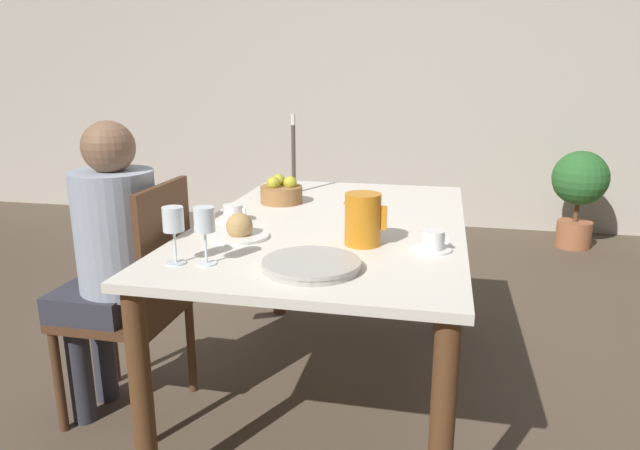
{
  "coord_description": "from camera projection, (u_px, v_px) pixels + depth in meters",
  "views": [
    {
      "loc": [
        0.41,
        -2.16,
        1.34
      ],
      "look_at": [
        0.0,
        -0.24,
        0.81
      ],
      "focal_mm": 32.0,
      "sensor_mm": 36.0,
      "label": 1
    }
  ],
  "objects": [
    {
      "name": "potted_plant",
      "position": [
        579.0,
        187.0,
        4.38
      ],
      "size": [
        0.42,
        0.42,
        0.76
      ],
      "color": "#A8603D",
      "rests_on": "ground_plane"
    },
    {
      "name": "bread_plate",
      "position": [
        240.0,
        230.0,
        2.05
      ],
      "size": [
        0.21,
        0.21,
        0.1
      ],
      "color": "white",
      "rests_on": "dining_table"
    },
    {
      "name": "candlestick_tall",
      "position": [
        294.0,
        162.0,
        2.77
      ],
      "size": [
        0.06,
        0.06,
        0.38
      ],
      "color": "#4C4238",
      "rests_on": "dining_table"
    },
    {
      "name": "wall_back",
      "position": [
        398.0,
        76.0,
        4.9
      ],
      "size": [
        10.0,
        0.06,
        2.6
      ],
      "color": "beige",
      "rests_on": "ground_plane"
    },
    {
      "name": "teacup_near_person",
      "position": [
        432.0,
        242.0,
        1.91
      ],
      "size": [
        0.13,
        0.13,
        0.07
      ],
      "color": "white",
      "rests_on": "dining_table"
    },
    {
      "name": "ground_plane",
      "position": [
        332.0,
        391.0,
        2.48
      ],
      "size": [
        20.0,
        20.0,
        0.0
      ],
      "primitive_type": "plane",
      "color": "brown"
    },
    {
      "name": "dining_table",
      "position": [
        333.0,
        245.0,
        2.3
      ],
      "size": [
        1.03,
        1.63,
        0.76
      ],
      "color": "silver",
      "rests_on": "ground_plane"
    },
    {
      "name": "red_pitcher",
      "position": [
        363.0,
        219.0,
        1.95
      ],
      "size": [
        0.15,
        0.12,
        0.18
      ],
      "color": "orange",
      "rests_on": "dining_table"
    },
    {
      "name": "chair_person_side",
      "position": [
        141.0,
        298.0,
        2.2
      ],
      "size": [
        0.42,
        0.42,
        0.95
      ],
      "rotation": [
        0.0,
        0.0,
        1.57
      ],
      "color": "#51331E",
      "rests_on": "ground_plane"
    },
    {
      "name": "wine_glass_water",
      "position": [
        204.0,
        222.0,
        1.74
      ],
      "size": [
        0.07,
        0.07,
        0.18
      ],
      "color": "white",
      "rests_on": "dining_table"
    },
    {
      "name": "fruit_bowl",
      "position": [
        281.0,
        192.0,
        2.59
      ],
      "size": [
        0.19,
        0.19,
        0.13
      ],
      "color": "#9E6B3D",
      "rests_on": "dining_table"
    },
    {
      "name": "person_seated",
      "position": [
        111.0,
        249.0,
        2.14
      ],
      "size": [
        0.39,
        0.41,
        1.18
      ],
      "rotation": [
        0.0,
        0.0,
        1.57
      ],
      "color": "#33333D",
      "rests_on": "ground_plane"
    },
    {
      "name": "serving_tray",
      "position": [
        312.0,
        265.0,
        1.72
      ],
      "size": [
        0.3,
        0.3,
        0.03
      ],
      "color": "#B7B2A8",
      "rests_on": "dining_table"
    },
    {
      "name": "teacup_across",
      "position": [
        233.0,
        214.0,
        2.27
      ],
      "size": [
        0.13,
        0.13,
        0.07
      ],
      "color": "white",
      "rests_on": "dining_table"
    },
    {
      "name": "wine_glass_juice",
      "position": [
        173.0,
        223.0,
        1.75
      ],
      "size": [
        0.07,
        0.07,
        0.18
      ],
      "color": "white",
      "rests_on": "dining_table"
    }
  ]
}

